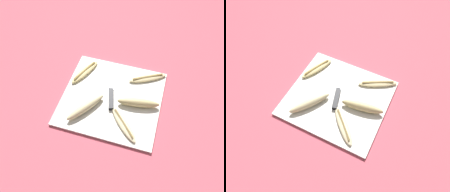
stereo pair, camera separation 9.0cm
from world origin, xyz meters
TOP-DOWN VIEW (x-y plane):
  - ground_plane at (0.00, 0.00)m, footprint 4.00×4.00m
  - cutting_board at (0.00, 0.00)m, footprint 0.41×0.38m
  - knife at (-0.00, 0.01)m, footprint 0.09×0.23m
  - banana_soft_right at (-0.09, -0.09)m, footprint 0.13×0.16m
  - banana_ripe_center at (0.12, 0.14)m, footprint 0.17×0.11m
  - banana_cream_curved at (0.08, -0.11)m, footprint 0.14×0.15m
  - banana_golden_short at (-0.15, 0.09)m, footprint 0.10×0.16m
  - banana_spotted_left at (0.11, -0.01)m, footprint 0.17×0.06m

SIDE VIEW (x-z plane):
  - ground_plane at x=0.00m, z-range 0.00..0.00m
  - cutting_board at x=0.00m, z-range 0.00..0.01m
  - knife at x=0.00m, z-range 0.01..0.03m
  - banana_ripe_center at x=0.12m, z-range 0.01..0.03m
  - banana_cream_curved at x=0.08m, z-range 0.01..0.03m
  - banana_golden_short at x=-0.15m, z-range 0.01..0.03m
  - banana_soft_right at x=-0.09m, z-range 0.01..0.05m
  - banana_spotted_left at x=0.11m, z-range 0.01..0.05m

